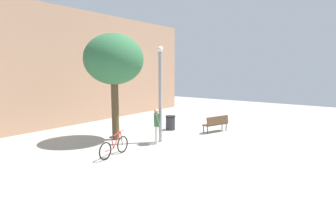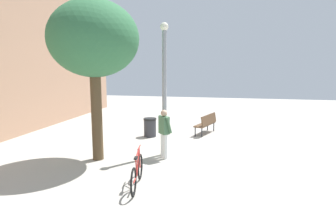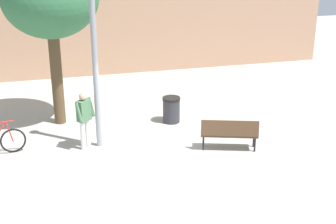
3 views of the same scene
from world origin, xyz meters
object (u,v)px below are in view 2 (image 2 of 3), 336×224
(trash_bin, at_px, (150,127))
(lamppost, at_px, (164,83))
(park_bench, at_px, (207,122))
(person_by_lamppost, at_px, (164,130))
(bicycle_red, at_px, (137,173))
(plaza_tree, at_px, (94,40))

(trash_bin, bearing_deg, lamppost, -153.78)
(lamppost, xyz_separation_m, trash_bin, (2.48, 1.22, -2.12))
(park_bench, relative_size, trash_bin, 2.01)
(person_by_lamppost, xyz_separation_m, park_bench, (3.90, -1.14, -0.42))
(lamppost, relative_size, park_bench, 2.74)
(lamppost, distance_m, bicycle_red, 3.62)
(person_by_lamppost, bearing_deg, park_bench, -16.23)
(lamppost, distance_m, person_by_lamppost, 1.62)
(park_bench, bearing_deg, person_by_lamppost, 163.77)
(plaza_tree, bearing_deg, park_bench, -36.14)
(lamppost, xyz_separation_m, person_by_lamppost, (-0.39, -0.07, -1.57))
(person_by_lamppost, bearing_deg, trash_bin, 24.27)
(lamppost, bearing_deg, plaza_tree, 115.52)
(person_by_lamppost, xyz_separation_m, trash_bin, (2.87, 1.29, -0.55))
(person_by_lamppost, distance_m, bicycle_red, 2.59)
(lamppost, height_order, person_by_lamppost, lamppost)
(trash_bin, bearing_deg, person_by_lamppost, -155.73)
(bicycle_red, bearing_deg, plaza_tree, 46.25)
(lamppost, bearing_deg, person_by_lamppost, -169.41)
(trash_bin, bearing_deg, plaza_tree, 166.10)
(lamppost, relative_size, person_by_lamppost, 2.73)
(bicycle_red, relative_size, trash_bin, 2.16)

